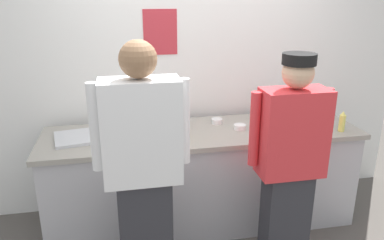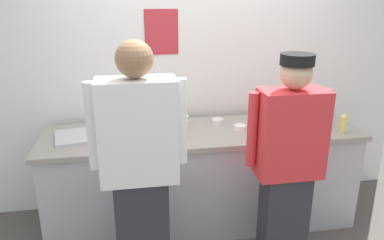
{
  "view_description": "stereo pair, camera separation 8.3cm",
  "coord_description": "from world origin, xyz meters",
  "px_view_note": "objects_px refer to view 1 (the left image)",
  "views": [
    {
      "loc": [
        -0.67,
        -2.54,
        2.01
      ],
      "look_at": [
        -0.08,
        0.44,
        0.97
      ],
      "focal_mm": 35.3,
      "sensor_mm": 36.0,
      "label": 1
    },
    {
      "loc": [
        -0.59,
        -2.55,
        2.01
      ],
      "look_at": [
        -0.08,
        0.44,
        0.97
      ],
      "focal_mm": 35.3,
      "sensor_mm": 36.0,
      "label": 2
    }
  ],
  "objects_px": {
    "ramekin_green_sauce": "(240,127)",
    "ramekin_orange_sauce": "(134,124)",
    "plate_stack_front": "(150,132)",
    "mixing_bowl_steel": "(295,116)",
    "squeeze_bottle_primary": "(184,128)",
    "ramekin_red_sauce": "(257,117)",
    "squeeze_bottle_secondary": "(342,122)",
    "chef_near_left": "(143,168)",
    "ramekin_yellow_sauce": "(217,121)",
    "deli_cup": "(183,122)",
    "sheet_tray": "(82,137)",
    "chef_center": "(290,161)",
    "squeeze_bottle_spare": "(269,108)"
  },
  "relations": [
    {
      "from": "chef_near_left",
      "to": "deli_cup",
      "type": "bearing_deg",
      "value": 63.64
    },
    {
      "from": "chef_near_left",
      "to": "ramekin_red_sauce",
      "type": "relative_size",
      "value": 16.26
    },
    {
      "from": "mixing_bowl_steel",
      "to": "ramekin_orange_sauce",
      "type": "relative_size",
      "value": 4.36
    },
    {
      "from": "ramekin_yellow_sauce",
      "to": "mixing_bowl_steel",
      "type": "bearing_deg",
      "value": -10.89
    },
    {
      "from": "chef_center",
      "to": "ramekin_green_sauce",
      "type": "xyz_separation_m",
      "value": [
        -0.15,
        0.67,
        0.03
      ]
    },
    {
      "from": "mixing_bowl_steel",
      "to": "ramekin_yellow_sauce",
      "type": "height_order",
      "value": "mixing_bowl_steel"
    },
    {
      "from": "mixing_bowl_steel",
      "to": "squeeze_bottle_spare",
      "type": "relative_size",
      "value": 1.86
    },
    {
      "from": "squeeze_bottle_primary",
      "to": "ramekin_yellow_sauce",
      "type": "bearing_deg",
      "value": 40.05
    },
    {
      "from": "squeeze_bottle_primary",
      "to": "ramekin_orange_sauce",
      "type": "bearing_deg",
      "value": 138.3
    },
    {
      "from": "chef_near_left",
      "to": "ramekin_yellow_sauce",
      "type": "bearing_deg",
      "value": 50.24
    },
    {
      "from": "ramekin_red_sauce",
      "to": "ramekin_yellow_sauce",
      "type": "bearing_deg",
      "value": -172.96
    },
    {
      "from": "chef_near_left",
      "to": "mixing_bowl_steel",
      "type": "bearing_deg",
      "value": 27.62
    },
    {
      "from": "ramekin_red_sauce",
      "to": "ramekin_yellow_sauce",
      "type": "height_order",
      "value": "ramekin_yellow_sauce"
    },
    {
      "from": "mixing_bowl_steel",
      "to": "ramekin_red_sauce",
      "type": "xyz_separation_m",
      "value": [
        -0.29,
        0.18,
        -0.05
      ]
    },
    {
      "from": "chef_near_left",
      "to": "ramekin_green_sauce",
      "type": "xyz_separation_m",
      "value": [
        0.88,
        0.68,
        -0.02
      ]
    },
    {
      "from": "chef_near_left",
      "to": "ramekin_orange_sauce",
      "type": "height_order",
      "value": "chef_near_left"
    },
    {
      "from": "squeeze_bottle_primary",
      "to": "deli_cup",
      "type": "xyz_separation_m",
      "value": [
        0.04,
        0.25,
        -0.03
      ]
    },
    {
      "from": "ramekin_red_sauce",
      "to": "squeeze_bottle_primary",
      "type": "bearing_deg",
      "value": -155.28
    },
    {
      "from": "squeeze_bottle_primary",
      "to": "ramekin_orange_sauce",
      "type": "xyz_separation_m",
      "value": [
        -0.39,
        0.34,
        -0.06
      ]
    },
    {
      "from": "chef_center",
      "to": "sheet_tray",
      "type": "relative_size",
      "value": 3.91
    },
    {
      "from": "squeeze_bottle_secondary",
      "to": "ramekin_yellow_sauce",
      "type": "relative_size",
      "value": 1.77
    },
    {
      "from": "squeeze_bottle_secondary",
      "to": "ramekin_orange_sauce",
      "type": "height_order",
      "value": "squeeze_bottle_secondary"
    },
    {
      "from": "squeeze_bottle_primary",
      "to": "ramekin_red_sauce",
      "type": "relative_size",
      "value": 1.7
    },
    {
      "from": "mixing_bowl_steel",
      "to": "ramekin_orange_sauce",
      "type": "height_order",
      "value": "mixing_bowl_steel"
    },
    {
      "from": "mixing_bowl_steel",
      "to": "ramekin_red_sauce",
      "type": "distance_m",
      "value": 0.35
    },
    {
      "from": "plate_stack_front",
      "to": "chef_center",
      "type": "bearing_deg",
      "value": -36.41
    },
    {
      "from": "plate_stack_front",
      "to": "sheet_tray",
      "type": "xyz_separation_m",
      "value": [
        -0.55,
        0.03,
        -0.01
      ]
    },
    {
      "from": "chef_near_left",
      "to": "squeeze_bottle_primary",
      "type": "relative_size",
      "value": 9.56
    },
    {
      "from": "plate_stack_front",
      "to": "squeeze_bottle_primary",
      "type": "relative_size",
      "value": 1.11
    },
    {
      "from": "sheet_tray",
      "to": "ramekin_green_sauce",
      "type": "xyz_separation_m",
      "value": [
        1.31,
        -0.05,
        0.01
      ]
    },
    {
      "from": "chef_near_left",
      "to": "squeeze_bottle_secondary",
      "type": "xyz_separation_m",
      "value": [
        1.71,
        0.48,
        0.04
      ]
    },
    {
      "from": "chef_near_left",
      "to": "ramekin_orange_sauce",
      "type": "relative_size",
      "value": 19.2
    },
    {
      "from": "sheet_tray",
      "to": "ramekin_red_sauce",
      "type": "height_order",
      "value": "ramekin_red_sauce"
    },
    {
      "from": "mixing_bowl_steel",
      "to": "deli_cup",
      "type": "height_order",
      "value": "mixing_bowl_steel"
    },
    {
      "from": "sheet_tray",
      "to": "plate_stack_front",
      "type": "bearing_deg",
      "value": -3.31
    },
    {
      "from": "ramekin_red_sauce",
      "to": "ramekin_yellow_sauce",
      "type": "xyz_separation_m",
      "value": [
        -0.39,
        -0.05,
        0.0
      ]
    },
    {
      "from": "plate_stack_front",
      "to": "mixing_bowl_steel",
      "type": "xyz_separation_m",
      "value": [
        1.3,
        0.04,
        0.04
      ]
    },
    {
      "from": "chef_center",
      "to": "squeeze_bottle_spare",
      "type": "relative_size",
      "value": 7.64
    },
    {
      "from": "sheet_tray",
      "to": "squeeze_bottle_secondary",
      "type": "xyz_separation_m",
      "value": [
        2.14,
        -0.25,
        0.07
      ]
    },
    {
      "from": "sheet_tray",
      "to": "ramekin_yellow_sauce",
      "type": "xyz_separation_m",
      "value": [
        1.16,
        0.14,
        0.01
      ]
    },
    {
      "from": "ramekin_red_sauce",
      "to": "sheet_tray",
      "type": "bearing_deg",
      "value": -173.16
    },
    {
      "from": "chef_near_left",
      "to": "ramekin_yellow_sauce",
      "type": "xyz_separation_m",
      "value": [
        0.72,
        0.87,
        -0.02
      ]
    },
    {
      "from": "chef_center",
      "to": "squeeze_bottle_secondary",
      "type": "xyz_separation_m",
      "value": [
        0.68,
        0.46,
        0.1
      ]
    },
    {
      "from": "ramekin_yellow_sauce",
      "to": "deli_cup",
      "type": "relative_size",
      "value": 0.93
    },
    {
      "from": "ramekin_yellow_sauce",
      "to": "ramekin_green_sauce",
      "type": "bearing_deg",
      "value": -50.11
    },
    {
      "from": "ramekin_yellow_sauce",
      "to": "chef_near_left",
      "type": "bearing_deg",
      "value": -129.76
    },
    {
      "from": "chef_center",
      "to": "ramekin_green_sauce",
      "type": "relative_size",
      "value": 15.94
    },
    {
      "from": "ramekin_yellow_sauce",
      "to": "ramekin_orange_sauce",
      "type": "height_order",
      "value": "same"
    },
    {
      "from": "ramekin_green_sauce",
      "to": "ramekin_orange_sauce",
      "type": "bearing_deg",
      "value": 165.21
    },
    {
      "from": "squeeze_bottle_primary",
      "to": "ramekin_yellow_sauce",
      "type": "height_order",
      "value": "squeeze_bottle_primary"
    }
  ]
}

